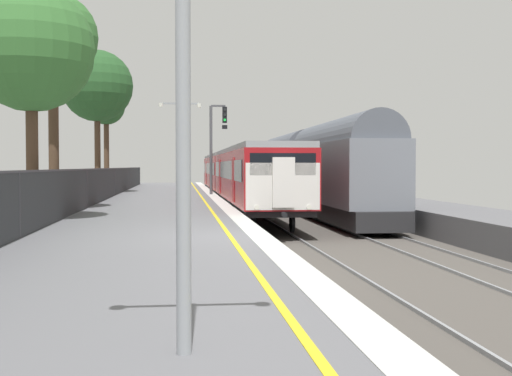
# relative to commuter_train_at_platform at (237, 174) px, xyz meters

# --- Properties ---
(ground) EXTENTS (17.40, 110.00, 1.21)m
(ground) POSITION_rel_commuter_train_at_platform_xyz_m (0.55, -26.33, -1.88)
(ground) COLOR slate
(commuter_train_at_platform) EXTENTS (2.83, 39.16, 3.81)m
(commuter_train_at_platform) POSITION_rel_commuter_train_at_platform_xyz_m (0.00, 0.00, 0.00)
(commuter_train_at_platform) COLOR maroon
(commuter_train_at_platform) RESTS_ON ground
(freight_train_adjacent_track) EXTENTS (2.60, 29.18, 4.93)m
(freight_train_adjacent_track) POSITION_rel_commuter_train_at_platform_xyz_m (4.00, -4.12, 0.44)
(freight_train_adjacent_track) COLOR #232326
(freight_train_adjacent_track) RESTS_ON ground
(signal_gantry) EXTENTS (1.10, 0.24, 5.54)m
(signal_gantry) POSITION_rel_commuter_train_at_platform_xyz_m (-1.49, -1.71, 2.17)
(signal_gantry) COLOR #47474C
(signal_gantry) RESTS_ON ground
(platform_lamp_near) EXTENTS (2.00, 0.20, 4.97)m
(platform_lamp_near) POSITION_rel_commuter_train_at_platform_xyz_m (-3.65, -36.70, 1.71)
(platform_lamp_near) COLOR #93999E
(platform_lamp_near) RESTS_ON ground
(platform_lamp_mid) EXTENTS (2.00, 0.20, 4.81)m
(platform_lamp_mid) POSITION_rel_commuter_train_at_platform_xyz_m (-3.65, -11.16, 1.63)
(platform_lamp_mid) COLOR #93999E
(platform_lamp_mid) RESTS_ON ground
(platform_back_fence) EXTENTS (0.07, 99.00, 1.65)m
(platform_back_fence) POSITION_rel_commuter_train_at_platform_xyz_m (-7.55, -26.33, -0.40)
(platform_back_fence) COLOR #282B2D
(platform_back_fence) RESTS_ON ground
(background_tree_left) EXTENTS (3.54, 3.58, 8.60)m
(background_tree_left) POSITION_rel_commuter_train_at_platform_xyz_m (-8.59, -15.94, 5.39)
(background_tree_left) COLOR #473323
(background_tree_left) RESTS_ON ground
(background_tree_centre) EXTENTS (4.66, 4.66, 9.32)m
(background_tree_centre) POSITION_rel_commuter_train_at_platform_xyz_m (-8.99, 1.63, 5.59)
(background_tree_centre) COLOR #473323
(background_tree_centre) RESTS_ON ground
(background_tree_right) EXTENTS (3.04, 3.10, 8.14)m
(background_tree_right) POSITION_rel_commuter_train_at_platform_xyz_m (-9.47, 11.71, 5.17)
(background_tree_right) COLOR #473323
(background_tree_right) RESTS_ON ground
(background_tree_back) EXTENTS (4.00, 4.00, 7.47)m
(background_tree_back) POSITION_rel_commuter_train_at_platform_xyz_m (-8.42, -20.94, 4.09)
(background_tree_back) COLOR #473323
(background_tree_back) RESTS_ON ground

